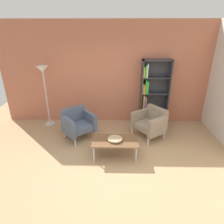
{
  "coord_description": "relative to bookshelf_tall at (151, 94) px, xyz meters",
  "views": [
    {
      "loc": [
        0.12,
        -3.02,
        2.61
      ],
      "look_at": [
        0.05,
        0.84,
        0.95
      ],
      "focal_mm": 30.42,
      "sensor_mm": 36.0,
      "label": 1
    }
  ],
  "objects": [
    {
      "name": "ground_plane",
      "position": [
        -1.16,
        -2.25,
        -0.92
      ],
      "size": [
        8.32,
        8.32,
        0.0
      ],
      "primitive_type": "plane",
      "color": "tan"
    },
    {
      "name": "brick_back_panel",
      "position": [
        -1.16,
        0.21,
        0.53
      ],
      "size": [
        6.4,
        0.12,
        2.9
      ],
      "primitive_type": "cube",
      "color": "#B2664C",
      "rests_on": "ground_plane"
    },
    {
      "name": "bookshelf_tall",
      "position": [
        0.0,
        0.0,
        0.0
      ],
      "size": [
        0.8,
        0.3,
        1.9
      ],
      "color": "#333338",
      "rests_on": "ground_plane"
    },
    {
      "name": "coffee_table_low",
      "position": [
        -1.04,
        -1.7,
        -0.55
      ],
      "size": [
        1.0,
        0.56,
        0.4
      ],
      "color": "brown",
      "rests_on": "ground_plane"
    },
    {
      "name": "decorative_bowl",
      "position": [
        -1.04,
        -1.7,
        -0.48
      ],
      "size": [
        0.32,
        0.32,
        0.05
      ],
      "color": "tan",
      "rests_on": "coffee_table_low"
    },
    {
      "name": "armchair_by_bookshelf",
      "position": [
        -2.01,
        -0.89,
        -0.5
      ],
      "size": [
        0.95,
        0.94,
        0.78
      ],
      "rotation": [
        0.0,
        0.0,
        0.7
      ],
      "color": "#4C566B",
      "rests_on": "ground_plane"
    },
    {
      "name": "armchair_corner_red",
      "position": [
        -0.13,
        -0.81,
        -0.5
      ],
      "size": [
        0.93,
        0.95,
        0.78
      ],
      "rotation": [
        0.0,
        0.0,
        -0.94
      ],
      "color": "gray",
      "rests_on": "ground_plane"
    },
    {
      "name": "floor_lamp_torchiere",
      "position": [
        -3.02,
        -0.14,
        0.53
      ],
      "size": [
        0.32,
        0.32,
        1.74
      ],
      "color": "silver",
      "rests_on": "ground_plane"
    }
  ]
}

